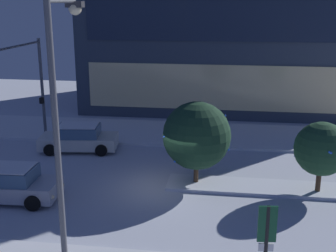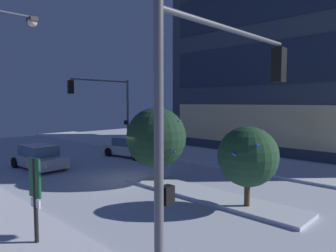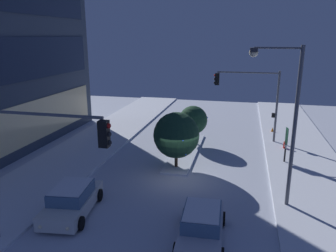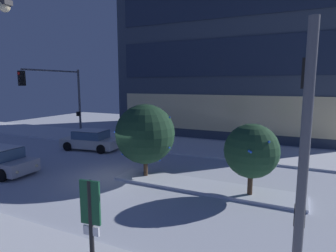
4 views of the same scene
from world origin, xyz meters
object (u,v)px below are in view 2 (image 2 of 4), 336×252
(decorated_tree_left_of_median, at_px, (248,157))
(decorated_tree_median, at_px, (156,138))
(car_near, at_px, (39,157))
(parking_info_sign, at_px, (35,191))
(traffic_light_corner_near_right, at_px, (223,100))
(car_far, at_px, (130,147))
(traffic_light_corner_far_left, at_px, (106,101))

(decorated_tree_left_of_median, bearing_deg, decorated_tree_median, 177.03)
(car_near, bearing_deg, parking_info_sign, -26.26)
(traffic_light_corner_near_right, xyz_separation_m, decorated_tree_median, (-7.28, 4.85, -1.86))
(car_near, relative_size, decorated_tree_left_of_median, 1.35)
(decorated_tree_left_of_median, bearing_deg, car_near, -169.26)
(traffic_light_corner_near_right, bearing_deg, parking_info_sign, 117.73)
(car_near, height_order, traffic_light_corner_near_right, traffic_light_corner_near_right)
(car_far, xyz_separation_m, traffic_light_corner_far_left, (-2.87, -0.16, 3.54))
(car_far, distance_m, traffic_light_corner_near_right, 17.10)
(traffic_light_corner_far_left, bearing_deg, car_near, 17.71)
(car_far, distance_m, decorated_tree_left_of_median, 13.12)
(car_far, distance_m, parking_info_sign, 14.79)
(traffic_light_corner_near_right, bearing_deg, decorated_tree_left_of_median, 22.51)
(car_near, xyz_separation_m, parking_info_sign, (10.37, -4.53, 0.93))
(traffic_light_corner_far_left, bearing_deg, traffic_light_corner_near_right, 63.28)
(traffic_light_corner_near_right, distance_m, parking_info_sign, 5.86)
(traffic_light_corner_near_right, height_order, decorated_tree_left_of_median, traffic_light_corner_near_right)
(traffic_light_corner_far_left, bearing_deg, parking_info_sign, 48.38)
(traffic_light_corner_far_left, bearing_deg, car_far, 93.12)
(traffic_light_corner_near_right, bearing_deg, car_far, 58.38)
(parking_info_sign, bearing_deg, decorated_tree_median, 13.08)
(car_near, distance_m, parking_info_sign, 11.36)
(decorated_tree_median, bearing_deg, decorated_tree_left_of_median, -2.97)
(car_near, distance_m, traffic_light_corner_far_left, 7.72)
(car_near, distance_m, decorated_tree_median, 8.39)
(car_far, relative_size, decorated_tree_left_of_median, 1.40)
(car_far, bearing_deg, car_near, 76.25)
(decorated_tree_median, xyz_separation_m, decorated_tree_left_of_median, (5.39, -0.28, -0.28))
(decorated_tree_median, bearing_deg, car_far, 150.61)
(parking_info_sign, bearing_deg, decorated_tree_left_of_median, -28.18)
(car_near, height_order, parking_info_sign, parking_info_sign)
(car_far, relative_size, traffic_light_corner_far_left, 0.75)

